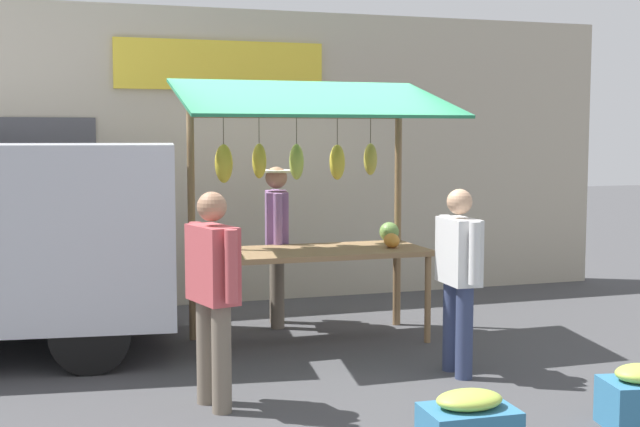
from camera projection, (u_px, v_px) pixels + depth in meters
name	position (u px, v px, depth m)	size (l,w,h in m)	color
ground_plane	(311.00, 341.00, 8.10)	(40.00, 40.00, 0.00)	#424244
street_backdrop	(251.00, 157.00, 10.00)	(9.00, 0.30, 3.40)	#B2A893
market_stall	(312.00, 180.00, 8.01)	(2.50, 1.46, 2.50)	olive
vendor_with_sunhat	(277.00, 232.00, 8.68)	(0.42, 0.69, 1.64)	#726656
shopper_with_shopping_bag	(459.00, 270.00, 6.89)	(0.24, 0.67, 1.53)	navy
shopper_in_striped_shirt	(213.00, 285.00, 6.04)	(0.33, 0.66, 1.56)	#726656
produce_crate_near	(469.00, 423.00, 5.28)	(0.59, 0.41, 0.38)	teal
produce_crate_side	(640.00, 399.00, 5.68)	(0.54, 0.46, 0.43)	teal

